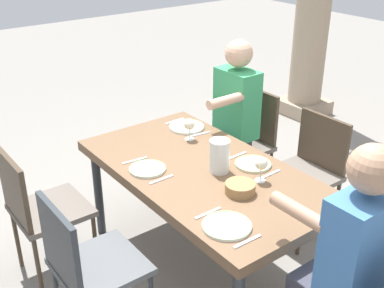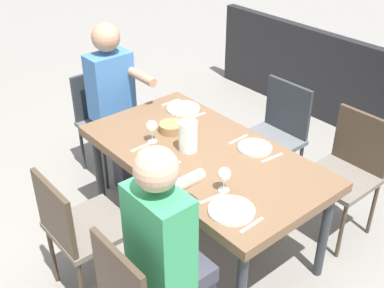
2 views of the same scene
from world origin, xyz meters
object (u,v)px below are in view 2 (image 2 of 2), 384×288
Objects in this scene: plate_3 at (183,108)px; water_pitcher at (188,138)px; dining_table at (203,161)px; plate_1 at (255,147)px; chair_west_south at (348,167)px; diner_woman_green at (116,101)px; chair_mid_north at (78,226)px; chair_mid_south at (276,131)px; plate_2 at (155,156)px; wine_glass_2 at (152,127)px; diner_man_white at (170,249)px; wine_glass_0 at (224,175)px; chair_head_east at (105,116)px; plate_0 at (231,210)px; bread_basket at (171,127)px.

water_pitcher reaches higher than plate_3.
plate_1 is (-0.19, -0.29, 0.08)m from dining_table.
chair_west_south is 4.41× the size of water_pitcher.
diner_woman_green is (1.04, -0.00, 0.04)m from dining_table.
chair_mid_north is 4.31× the size of water_pitcher.
diner_woman_green is at bearing 43.16° from chair_mid_south.
plate_2 is at bearing 163.01° from diner_woman_green.
wine_glass_2 is at bearing 79.18° from chair_mid_south.
diner_man_white is 0.55m from wine_glass_0.
chair_head_east is 3.42× the size of plate_3.
water_pitcher is at bearing 177.30° from chair_head_east.
chair_mid_north is at bearing 105.91° from wine_glass_2.
diner_man_white reaches higher than plate_0.
diner_man_white is 1.13m from bread_basket.
diner_woman_green is at bearing -179.17° from chair_head_east.
bread_basket is (-0.70, -0.01, 0.06)m from diner_woman_green.
water_pitcher is (0.47, -0.13, -0.02)m from wine_glass_0.
diner_woman_green is at bearing -0.16° from dining_table.
plate_0 is 0.88m from wine_glass_2.
dining_table is at bearing 152.48° from plate_3.
dining_table is at bearing -146.26° from water_pitcher.
bread_basket is at bearing -179.14° from chair_head_east.
chair_head_east is (1.24, 0.00, -0.17)m from dining_table.
dining_table is at bearing 179.84° from diner_woman_green.
plate_3 is (1.09, -0.98, 0.04)m from diner_man_white.
diner_woman_green is at bearing 29.85° from plate_3.
chair_head_east is 1.67m from wine_glass_0.
wine_glass_2 is (0.20, 1.04, 0.33)m from chair_mid_south.
chair_mid_north is 0.66× the size of diner_woman_green.
chair_mid_south is 0.97m from water_pitcher.
wine_glass_0 is 1.05m from plate_3.
wine_glass_0 reaches higher than plate_3.
water_pitcher is at bearing -45.64° from diner_man_white.
plate_3 is 0.34m from bread_basket.
chair_mid_south is 1.70m from diner_man_white.
water_pitcher is at bearing -108.17° from plate_2.
chair_west_south reaches higher than bread_basket.
dining_table is at bearing -26.90° from plate_0.
chair_mid_north is 0.80m from wine_glass_2.
wine_glass_2 reaches higher than bread_basket.
chair_mid_south is 1.04× the size of chair_head_east.
dining_table is 7.26× the size of plate_1.
plate_2 is at bearing -31.30° from diner_man_white.
dining_table is 1.25× the size of diner_man_white.
diner_man_white is 0.90m from water_pitcher.
diner_man_white is at bearing 128.03° from dining_table.
diner_man_white reaches higher than plate_2.
plate_0 and plate_1 have the same top height.
bread_basket is (0.88, -0.70, 0.06)m from diner_man_white.
plate_3 is (1.10, -0.57, 0.00)m from plate_0.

